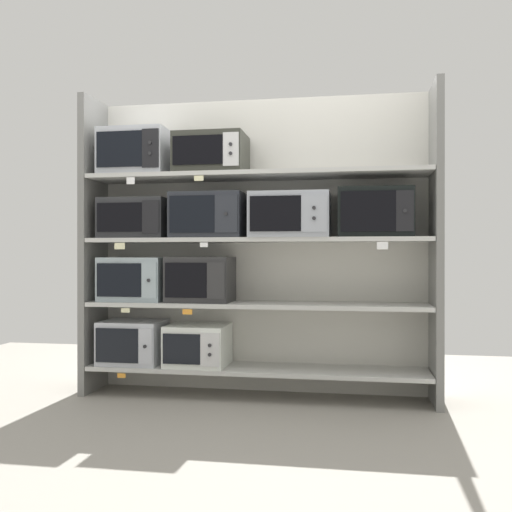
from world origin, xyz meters
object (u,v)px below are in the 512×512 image
object	(u,v)px
microwave_3	(201,279)
microwave_6	(291,216)
microwave_0	(133,342)
microwave_4	(136,219)
microwave_1	(198,345)
microwave_5	(210,216)
microwave_2	(135,279)
microwave_8	(136,153)
microwave_7	(375,213)
microwave_9	(211,154)

from	to	relation	value
microwave_3	microwave_6	bearing A→B (deg)	-0.01
microwave_0	microwave_4	world-z (taller)	microwave_4
microwave_1	microwave_5	bearing A→B (deg)	-0.18
microwave_5	microwave_6	world-z (taller)	microwave_5
microwave_3	microwave_6	world-z (taller)	microwave_6
microwave_0	microwave_2	world-z (taller)	microwave_2
microwave_8	microwave_1	bearing A→B (deg)	0.02
microwave_1	microwave_7	bearing A→B (deg)	-0.02
microwave_1	microwave_5	world-z (taller)	microwave_5
microwave_2	microwave_3	world-z (taller)	microwave_3
microwave_8	microwave_9	bearing A→B (deg)	0.02
microwave_4	microwave_7	xyz separation A→B (m)	(1.71, -0.00, 0.02)
microwave_0	microwave_3	size ratio (longest dim) A/B	0.98
microwave_0	microwave_5	xyz separation A→B (m)	(0.57, -0.00, 0.91)
microwave_0	microwave_1	distance (m)	0.49
microwave_7	microwave_8	size ratio (longest dim) A/B	1.02
microwave_0	microwave_1	xyz separation A→B (m)	(0.49, 0.00, -0.01)
microwave_0	microwave_4	xyz separation A→B (m)	(0.02, 0.00, 0.90)
microwave_4	microwave_7	size ratio (longest dim) A/B	0.98
microwave_3	microwave_7	world-z (taller)	microwave_7
microwave_0	microwave_3	world-z (taller)	microwave_3
microwave_4	microwave_0	bearing A→B (deg)	-179.17
microwave_4	microwave_8	bearing A→B (deg)	-166.15
microwave_4	microwave_6	xyz separation A→B (m)	(1.13, -0.00, 0.01)
microwave_0	microwave_7	size ratio (longest dim) A/B	0.89
microwave_6	microwave_7	distance (m)	0.58
microwave_4	microwave_2	bearing A→B (deg)	-178.96
microwave_7	microwave_9	bearing A→B (deg)	179.98
microwave_7	microwave_8	distance (m)	1.77
microwave_2	microwave_9	world-z (taller)	microwave_9
microwave_1	microwave_2	size ratio (longest dim) A/B	0.91
microwave_5	microwave_9	distance (m)	0.44
microwave_7	microwave_6	bearing A→B (deg)	179.98
microwave_3	microwave_8	world-z (taller)	microwave_8
microwave_7	microwave_3	bearing A→B (deg)	179.99
microwave_0	microwave_6	bearing A→B (deg)	0.00
microwave_6	microwave_7	size ratio (longest dim) A/B	1.10
microwave_3	microwave_7	xyz separation A→B (m)	(1.22, -0.00, 0.46)
microwave_3	microwave_4	distance (m)	0.65
microwave_0	microwave_9	distance (m)	1.47
microwave_1	microwave_7	size ratio (longest dim) A/B	0.86
microwave_1	microwave_9	xyz separation A→B (m)	(0.10, 0.00, 1.36)
microwave_7	microwave_5	bearing A→B (deg)	180.00
microwave_5	microwave_8	xyz separation A→B (m)	(-0.55, 0.00, 0.46)
microwave_3	microwave_4	size ratio (longest dim) A/B	0.93
microwave_2	microwave_6	size ratio (longest dim) A/B	0.85
microwave_3	microwave_1	bearing A→B (deg)	179.75
microwave_1	microwave_2	distance (m)	0.67
microwave_3	microwave_5	xyz separation A→B (m)	(0.07, -0.00, 0.45)
microwave_3	microwave_5	distance (m)	0.46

